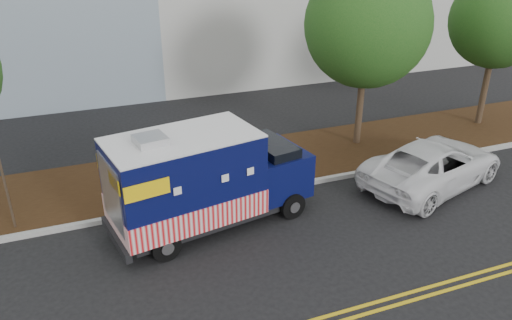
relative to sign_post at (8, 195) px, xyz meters
name	(u,v)px	position (x,y,z in m)	size (l,w,h in m)	color
ground	(182,234)	(4.45, -1.83, -1.20)	(120.00, 120.00, 0.00)	black
curb	(172,208)	(4.45, -0.43, -1.12)	(120.00, 0.18, 0.15)	#9E9E99
mulch_strip	(159,179)	(4.45, 1.67, -1.12)	(120.00, 4.00, 0.15)	black
tree_c	(367,25)	(12.44, 1.88, 3.55)	(4.58, 4.58, 7.05)	#38281C
tree_d	(499,20)	(18.58, 1.87, 3.34)	(3.86, 3.86, 6.48)	#38281C
sign_post	(8,195)	(0.00, 0.00, 0.00)	(0.06, 0.06, 2.40)	#473828
food_truck	(202,182)	(5.17, -1.60, 0.22)	(6.23, 3.21, 3.13)	black
white_car	(433,164)	(13.07, -1.88, -0.44)	(2.53, 5.49, 1.53)	white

